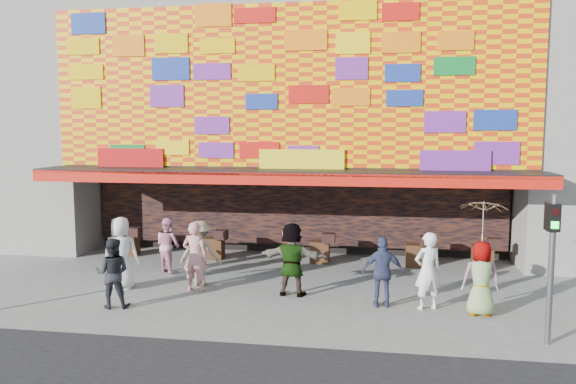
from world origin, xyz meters
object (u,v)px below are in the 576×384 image
Objects in this scene: ped_a at (121,253)px; ped_b at (195,256)px; ped_d at (200,253)px; ped_e at (383,272)px; parasol at (483,222)px; signal_right at (552,252)px; ped_c at (112,273)px; ped_g at (481,278)px; ped_f at (292,259)px; ped_h at (428,271)px; ped_i at (168,245)px.

ped_a is 1.04× the size of ped_b.
ped_d is 5.04m from ped_e.
parasol reaches higher than ped_a.
signal_right is 1.93m from parasol.
ped_e is at bearing 176.48° from ped_c.
ped_b reaches higher than ped_e.
signal_right reaches higher than ped_g.
ped_h is (3.34, -0.59, -0.02)m from ped_f.
signal_right reaches higher than ped_d.
ped_e is (-3.24, 1.86, -1.01)m from signal_right.
ped_d is 1.09× the size of ped_i.
parasol is (9.12, -0.71, 1.21)m from ped_a.
ped_i is at bearing -26.36° from ped_e.
signal_right is 10.51m from ped_i.
ped_f is 1.16× the size of ped_i.
ped_b is at bearing -145.91° from ped_c.
ped_c is at bearing 120.14° from ped_i.
ped_e is 0.89× the size of parasol.
ped_g is 1.32m from parasol.
ped_e is at bearing 173.34° from parasol.
ped_a reaches higher than ped_b.
ped_g reaches higher than ped_i.
ped_h is 1.74m from parasol.
ped_a is at bearing -7.56° from ped_g.
ped_b is 2.23m from ped_c.
ped_a is 1.05× the size of ped_h.
ped_f is 1.02× the size of ped_h.
ped_g is at bearing 167.40° from ped_e.
ped_f is at bearing 156.11° from signal_right.
ped_e reaches higher than ped_c.
ped_e is 6.75m from ped_i.
ped_b is 0.97× the size of parasol.
ped_b is 4.91m from ped_e.
ped_d is 6.06m from ped_h.
ped_e is at bearing 168.13° from ped_a.
signal_right is 9.71m from ped_c.
ped_i is 0.86× the size of parasol.
ped_a is at bearing 167.16° from signal_right.
ped_c is at bearing 100.54° from ped_a.
signal_right is at bearing -57.48° from parasol.
ped_a reaches higher than ped_c.
ped_a is 1.15× the size of ped_c.
parasol is (4.51, -0.85, 1.23)m from ped_f.
signal_right reaches higher than ped_f.
ped_e is (4.87, -0.56, -0.08)m from ped_b.
ped_a is 1.61m from ped_c.
ped_b is at bearing 92.70° from ped_d.
ped_d is at bearing -169.82° from ped_a.
ped_i is (-4.03, 1.77, -0.13)m from ped_f.
ped_b is 2.32m from ped_i.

